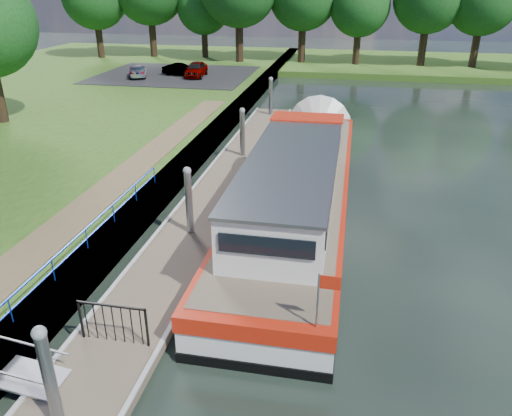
% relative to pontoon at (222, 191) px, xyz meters
% --- Properties ---
extents(bank_edge, '(1.10, 90.00, 0.78)m').
position_rel_pontoon_xyz_m(bank_edge, '(-2.55, 2.00, 0.20)').
color(bank_edge, '#473D2D').
rests_on(bank_edge, ground).
extents(far_bank, '(60.00, 18.00, 0.60)m').
position_rel_pontoon_xyz_m(far_bank, '(12.00, 39.00, 0.12)').
color(far_bank, '#2C5117').
rests_on(far_bank, ground).
extents(footpath, '(1.60, 40.00, 0.05)m').
position_rel_pontoon_xyz_m(footpath, '(-4.40, -5.00, 0.62)').
color(footpath, brown).
rests_on(footpath, riverbank).
extents(carpark, '(14.00, 12.00, 0.06)m').
position_rel_pontoon_xyz_m(carpark, '(-11.00, 25.00, 0.62)').
color(carpark, black).
rests_on(carpark, riverbank).
extents(blue_fence, '(0.04, 18.04, 0.72)m').
position_rel_pontoon_xyz_m(blue_fence, '(-2.75, -10.00, 1.13)').
color(blue_fence, '#0C2DBF').
rests_on(blue_fence, riverbank).
extents(pontoon, '(2.50, 30.00, 0.56)m').
position_rel_pontoon_xyz_m(pontoon, '(0.00, 0.00, 0.00)').
color(pontoon, brown).
rests_on(pontoon, ground).
extents(mooring_piles, '(0.30, 27.30, 3.55)m').
position_rel_pontoon_xyz_m(mooring_piles, '(0.00, 0.00, 1.10)').
color(mooring_piles, gray).
rests_on(mooring_piles, ground).
extents(gangway, '(2.58, 1.00, 0.92)m').
position_rel_pontoon_xyz_m(gangway, '(-1.85, -12.50, 0.44)').
color(gangway, '#A5A8AD').
rests_on(gangway, ground).
extents(gate_panel, '(1.85, 0.05, 1.15)m').
position_rel_pontoon_xyz_m(gate_panel, '(-0.00, -10.80, 0.97)').
color(gate_panel, black).
rests_on(gate_panel, ground).
extents(barge, '(4.36, 21.15, 4.78)m').
position_rel_pontoon_xyz_m(barge, '(3.60, -0.42, 0.90)').
color(barge, black).
rests_on(barge, ground).
extents(car_a, '(1.87, 4.03, 1.34)m').
position_rel_pontoon_xyz_m(car_a, '(-8.64, 24.20, 1.32)').
color(car_a, '#999999').
rests_on(car_a, carpark).
extents(car_b, '(3.42, 1.77, 1.07)m').
position_rel_pontoon_xyz_m(car_b, '(-10.25, 24.45, 1.19)').
color(car_b, '#999999').
rests_on(car_b, carpark).
extents(car_c, '(2.83, 4.03, 1.08)m').
position_rel_pontoon_xyz_m(car_c, '(-13.81, 23.06, 1.19)').
color(car_c, '#999999').
rests_on(car_c, carpark).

